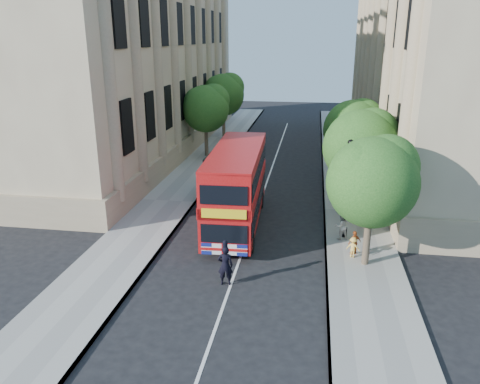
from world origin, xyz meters
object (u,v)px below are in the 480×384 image
at_px(lamp_post, 347,193).
at_px(double_decker_bus, 237,185).
at_px(box_van, 220,178).
at_px(police_constable, 225,265).
at_px(woman_pedestrian, 341,226).

distance_m(lamp_post, double_decker_bus, 5.87).
xyz_separation_m(box_van, police_constable, (2.46, -11.31, -0.42)).
distance_m(box_van, woman_pedestrian, 9.63).
distance_m(double_decker_bus, box_van, 5.28).
bearing_deg(police_constable, double_decker_bus, -91.45).
bearing_deg(double_decker_bus, box_van, 109.14).
bearing_deg(police_constable, box_van, -84.28).
height_order(lamp_post, double_decker_bus, lamp_post).
relative_size(lamp_post, double_decker_bus, 0.55).
relative_size(double_decker_bus, woman_pedestrian, 6.44).
distance_m(box_van, police_constable, 11.58).
height_order(lamp_post, police_constable, lamp_post).
relative_size(box_van, woman_pedestrian, 3.22).
bearing_deg(lamp_post, police_constable, -132.71).
bearing_deg(woman_pedestrian, box_van, -65.42).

